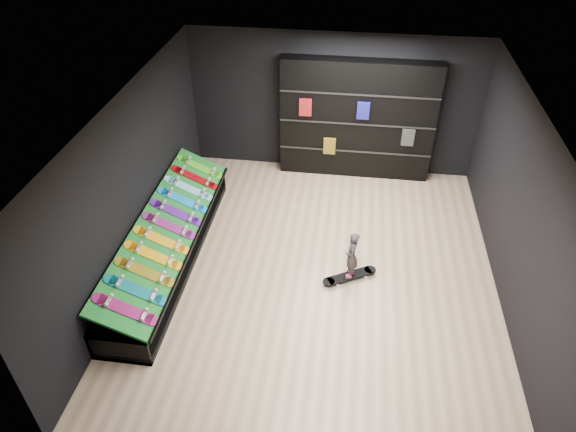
# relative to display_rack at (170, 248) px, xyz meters

# --- Properties ---
(floor) EXTENTS (6.00, 7.00, 0.01)m
(floor) POSITION_rel_display_rack_xyz_m (2.55, 0.00, -0.25)
(floor) COLOR tan
(floor) RESTS_ON ground
(ceiling) EXTENTS (6.00, 7.00, 0.01)m
(ceiling) POSITION_rel_display_rack_xyz_m (2.55, 0.00, 2.75)
(ceiling) COLOR white
(ceiling) RESTS_ON ground
(wall_back) EXTENTS (6.00, 0.02, 3.00)m
(wall_back) POSITION_rel_display_rack_xyz_m (2.55, 3.50, 1.25)
(wall_back) COLOR black
(wall_back) RESTS_ON ground
(wall_front) EXTENTS (6.00, 0.02, 3.00)m
(wall_front) POSITION_rel_display_rack_xyz_m (2.55, -3.50, 1.25)
(wall_front) COLOR black
(wall_front) RESTS_ON ground
(wall_left) EXTENTS (0.02, 7.00, 3.00)m
(wall_left) POSITION_rel_display_rack_xyz_m (-0.45, 0.00, 1.25)
(wall_left) COLOR black
(wall_left) RESTS_ON ground
(wall_right) EXTENTS (0.02, 7.00, 3.00)m
(wall_right) POSITION_rel_display_rack_xyz_m (5.55, 0.00, 1.25)
(wall_right) COLOR black
(wall_right) RESTS_ON ground
(display_rack) EXTENTS (0.90, 4.50, 0.50)m
(display_rack) POSITION_rel_display_rack_xyz_m (0.00, 0.00, 0.00)
(display_rack) COLOR black
(display_rack) RESTS_ON ground
(turf_ramp) EXTENTS (0.92, 4.50, 0.46)m
(turf_ramp) POSITION_rel_display_rack_xyz_m (0.05, 0.00, 0.46)
(turf_ramp) COLOR #0E5C1A
(turf_ramp) RESTS_ON display_rack
(back_shelving) EXTENTS (3.17, 0.37, 2.53)m
(back_shelving) POSITION_rel_display_rack_xyz_m (3.06, 3.32, 1.02)
(back_shelving) COLOR black
(back_shelving) RESTS_ON ground
(floor_skateboard) EXTENTS (0.96, 0.67, 0.09)m
(floor_skateboard) POSITION_rel_display_rack_xyz_m (3.14, -0.09, -0.20)
(floor_skateboard) COLOR black
(floor_skateboard) RESTS_ON ground
(child) EXTENTS (0.14, 0.20, 0.53)m
(child) POSITION_rel_display_rack_xyz_m (3.14, -0.09, 0.10)
(child) COLOR black
(child) RESTS_ON floor_skateboard
(display_board_0) EXTENTS (0.93, 0.22, 0.50)m
(display_board_0) POSITION_rel_display_rack_xyz_m (0.06, -1.90, 0.49)
(display_board_0) COLOR #E5198C
(display_board_0) RESTS_ON turf_ramp
(display_board_1) EXTENTS (0.93, 0.22, 0.50)m
(display_board_1) POSITION_rel_display_rack_xyz_m (0.06, -1.52, 0.49)
(display_board_1) COLOR #0C8C99
(display_board_1) RESTS_ON turf_ramp
(display_board_2) EXTENTS (0.93, 0.22, 0.50)m
(display_board_2) POSITION_rel_display_rack_xyz_m (0.06, -1.14, 0.49)
(display_board_2) COLOR yellow
(display_board_2) RESTS_ON turf_ramp
(display_board_3) EXTENTS (0.93, 0.22, 0.50)m
(display_board_3) POSITION_rel_display_rack_xyz_m (0.06, -0.76, 0.49)
(display_board_3) COLOR yellow
(display_board_3) RESTS_ON turf_ramp
(display_board_4) EXTENTS (0.93, 0.22, 0.50)m
(display_board_4) POSITION_rel_display_rack_xyz_m (0.06, -0.38, 0.49)
(display_board_4) COLOR orange
(display_board_4) RESTS_ON turf_ramp
(display_board_5) EXTENTS (0.93, 0.22, 0.50)m
(display_board_5) POSITION_rel_display_rack_xyz_m (0.06, 0.00, 0.49)
(display_board_5) COLOR #2626BF
(display_board_5) RESTS_ON turf_ramp
(display_board_6) EXTENTS (0.93, 0.22, 0.50)m
(display_board_6) POSITION_rel_display_rack_xyz_m (0.06, 0.38, 0.49)
(display_board_6) COLOR purple
(display_board_6) RESTS_ON turf_ramp
(display_board_7) EXTENTS (0.93, 0.22, 0.50)m
(display_board_7) POSITION_rel_display_rack_xyz_m (0.06, 0.76, 0.49)
(display_board_7) COLOR blue
(display_board_7) RESTS_ON turf_ramp
(display_board_8) EXTENTS (0.93, 0.22, 0.50)m
(display_board_8) POSITION_rel_display_rack_xyz_m (0.06, 1.14, 0.49)
(display_board_8) COLOR #0CB2E5
(display_board_8) RESTS_ON turf_ramp
(display_board_9) EXTENTS (0.93, 0.22, 0.50)m
(display_board_9) POSITION_rel_display_rack_xyz_m (0.06, 1.52, 0.49)
(display_board_9) COLOR red
(display_board_9) RESTS_ON turf_ramp
(display_board_10) EXTENTS (0.93, 0.22, 0.50)m
(display_board_10) POSITION_rel_display_rack_xyz_m (0.06, 1.90, 0.49)
(display_board_10) COLOR green
(display_board_10) RESTS_ON turf_ramp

